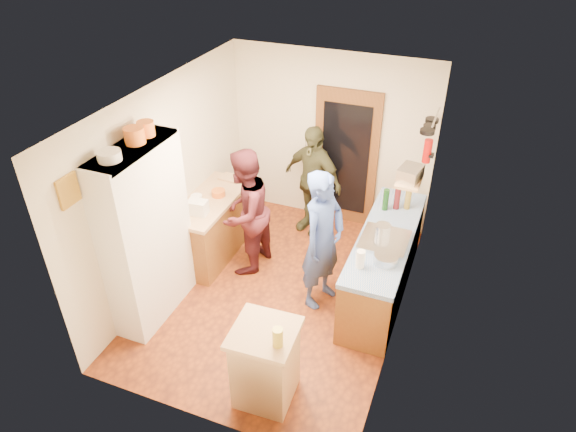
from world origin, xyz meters
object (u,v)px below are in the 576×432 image
Objects in this scene: hutch_body at (147,235)px; island_base at (265,366)px; person_hob at (324,243)px; person_back at (313,180)px; right_counter_base at (383,265)px; person_left at (249,211)px.

hutch_body is 2.01m from island_base.
person_hob is (1.84, 0.85, -0.20)m from hutch_body.
island_base is at bearing -60.14° from person_back.
person_back is at bearing 141.66° from right_counter_base.
hutch_body is 2.56× the size of island_base.
island_base is (1.76, -0.71, -0.67)m from hutch_body.
island_base is 3.12m from person_back.
hutch_body is 2.90m from right_counter_base.
island_base reaches higher than right_counter_base.
person_left reaches higher than person_back.
hutch_body is 1.26× the size of person_left.
person_hob is 1.08× the size of person_back.
hutch_body is 1.31× the size of person_back.
island_base is 0.49× the size of person_left.
hutch_body is 2.04m from person_hob.
person_back is at bearing 162.40° from person_left.
island_base is 0.48× the size of person_hob.
hutch_body reaches higher than person_hob.
person_left is (-1.14, 0.34, -0.03)m from person_hob.
person_back is (-0.56, 3.04, 0.41)m from island_base.
right_counter_base is 1.31× the size of person_back.
island_base is at bearing -165.54° from person_hob.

